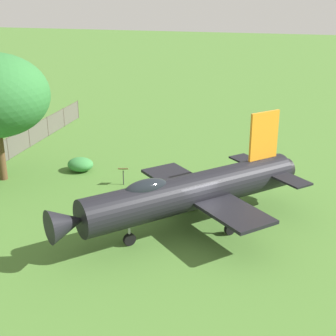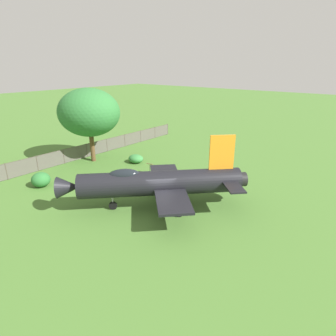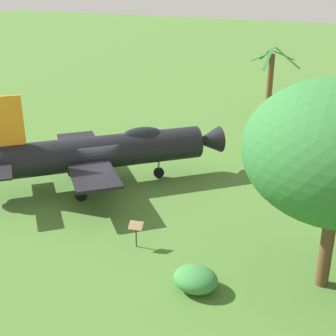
% 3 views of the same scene
% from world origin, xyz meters
% --- Properties ---
extents(ground_plane, '(200.00, 200.00, 0.00)m').
position_xyz_m(ground_plane, '(0.00, 0.00, 0.00)').
color(ground_plane, '#47722D').
extents(display_jet, '(11.38, 11.34, 5.33)m').
position_xyz_m(display_jet, '(-0.27, 0.27, 1.96)').
color(display_jet, black).
rests_on(display_jet, ground_plane).
extents(shrub_near_fence, '(1.43, 1.67, 0.88)m').
position_xyz_m(shrub_near_fence, '(5.99, 8.50, 0.44)').
color(shrub_near_fence, '#387F3D').
rests_on(shrub_near_fence, ground_plane).
extents(info_plaque, '(0.53, 0.68, 1.14)m').
position_xyz_m(info_plaque, '(4.44, 5.06, 0.85)').
color(info_plaque, '#333333').
rests_on(info_plaque, ground_plane).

